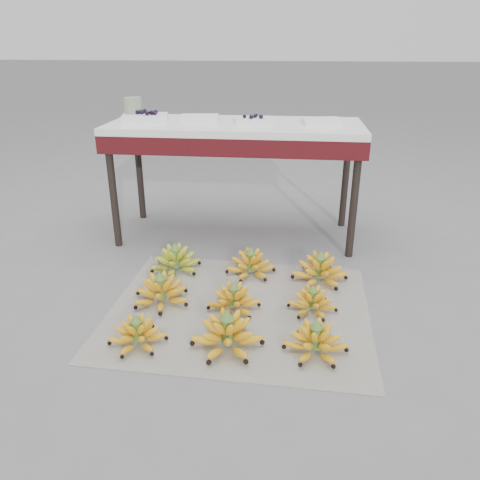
# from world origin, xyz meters

# --- Properties ---
(ground) EXTENTS (60.00, 60.00, 0.00)m
(ground) POSITION_xyz_m (0.00, 0.00, 0.00)
(ground) COLOR slate
(ground) RESTS_ON ground
(newspaper_mat) EXTENTS (1.29, 1.09, 0.01)m
(newspaper_mat) POSITION_xyz_m (0.02, 0.03, 0.00)
(newspaper_mat) COLOR silver
(newspaper_mat) RESTS_ON ground
(bunch_front_left) EXTENTS (0.25, 0.25, 0.15)m
(bunch_front_left) POSITION_xyz_m (-0.38, -0.31, 0.06)
(bunch_front_left) COLOR yellow
(bunch_front_left) RESTS_ON newspaper_mat
(bunch_front_center) EXTENTS (0.39, 0.39, 0.19)m
(bunch_front_center) POSITION_xyz_m (0.00, -0.29, 0.07)
(bunch_front_center) COLOR yellow
(bunch_front_center) RESTS_ON newspaper_mat
(bunch_front_right) EXTENTS (0.30, 0.30, 0.16)m
(bunch_front_right) POSITION_xyz_m (0.38, -0.28, 0.06)
(bunch_front_right) COLOR yellow
(bunch_front_right) RESTS_ON newspaper_mat
(bunch_mid_left) EXTENTS (0.35, 0.35, 0.17)m
(bunch_mid_left) POSITION_xyz_m (-0.37, 0.05, 0.07)
(bunch_mid_left) COLOR yellow
(bunch_mid_left) RESTS_ON newspaper_mat
(bunch_mid_center) EXTENTS (0.30, 0.30, 0.15)m
(bunch_mid_center) POSITION_xyz_m (-0.01, 0.02, 0.06)
(bunch_mid_center) COLOR yellow
(bunch_mid_center) RESTS_ON newspaper_mat
(bunch_mid_right) EXTENTS (0.30, 0.30, 0.14)m
(bunch_mid_right) POSITION_xyz_m (0.37, 0.05, 0.05)
(bunch_mid_right) COLOR yellow
(bunch_mid_right) RESTS_ON newspaper_mat
(bunch_back_left) EXTENTS (0.36, 0.36, 0.17)m
(bunch_back_left) POSITION_xyz_m (-0.39, 0.40, 0.06)
(bunch_back_left) COLOR olive
(bunch_back_left) RESTS_ON newspaper_mat
(bunch_back_center) EXTENTS (0.31, 0.31, 0.17)m
(bunch_back_center) POSITION_xyz_m (0.04, 0.41, 0.06)
(bunch_back_center) COLOR yellow
(bunch_back_center) RESTS_ON newspaper_mat
(bunch_back_right) EXTENTS (0.38, 0.38, 0.18)m
(bunch_back_right) POSITION_xyz_m (0.42, 0.37, 0.07)
(bunch_back_right) COLOR yellow
(bunch_back_right) RESTS_ON newspaper_mat
(vendor_table) EXTENTS (1.56, 0.62, 0.75)m
(vendor_table) POSITION_xyz_m (-0.11, 0.98, 0.66)
(vendor_table) COLOR black
(vendor_table) RESTS_ON ground
(tray_far_left) EXTENTS (0.31, 0.26, 0.07)m
(tray_far_left) POSITION_xyz_m (-0.67, 0.95, 0.77)
(tray_far_left) COLOR silver
(tray_far_left) RESTS_ON vendor_table
(tray_left) EXTENTS (0.25, 0.19, 0.04)m
(tray_left) POSITION_xyz_m (-0.34, 1.00, 0.77)
(tray_left) COLOR silver
(tray_left) RESTS_ON vendor_table
(tray_right) EXTENTS (0.25, 0.20, 0.06)m
(tray_right) POSITION_xyz_m (-0.00, 0.95, 0.77)
(tray_right) COLOR silver
(tray_right) RESTS_ON vendor_table
(tray_far_right) EXTENTS (0.25, 0.20, 0.04)m
(tray_far_right) POSITION_xyz_m (0.41, 0.97, 0.77)
(tray_far_right) COLOR silver
(tray_far_right) RESTS_ON vendor_table
(glass_jar) EXTENTS (0.12, 0.12, 0.14)m
(glass_jar) POSITION_xyz_m (-0.76, 0.99, 0.82)
(glass_jar) COLOR beige
(glass_jar) RESTS_ON vendor_table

